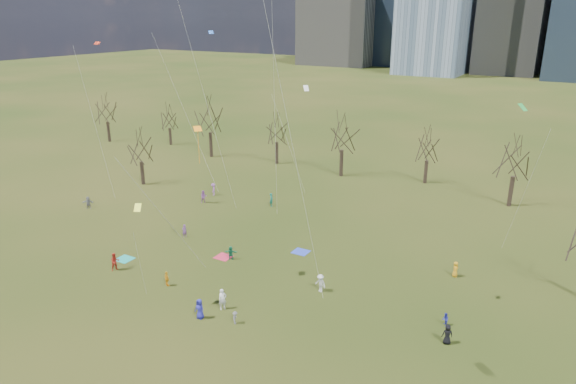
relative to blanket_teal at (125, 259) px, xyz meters
The scene contains 21 objects.
ground 14.40m from the blanket_teal, 13.90° to the right, with size 500.00×500.00×0.00m, color black.
bare_tree_row 37.02m from the blanket_teal, 67.64° to the left, with size 113.04×29.80×9.50m.
blanket_teal is the anchor object (origin of this frame).
blanket_navy 17.77m from the blanket_teal, 35.56° to the left, with size 1.60×1.50×0.03m, color blue.
blanket_crimson 9.86m from the blanket_teal, 32.95° to the left, with size 1.60×1.50×0.03m, color #C52744.
person_0 14.08m from the blanket_teal, 18.43° to the right, with size 0.84×0.55×1.71m, color navy.
person_1 14.32m from the blanket_teal, ahead, with size 0.67×0.44×1.83m, color silver.
person_2 2.47m from the blanket_teal, 62.56° to the right, with size 0.86×0.67×1.77m, color #AD2318.
person_3 16.64m from the blanket_teal, 12.63° to the right, with size 0.69×0.40×1.08m, color slate.
person_4 7.67m from the blanket_teal, 13.94° to the right, with size 0.82×0.34×1.41m, color #F5AA1B.
person_5 10.70m from the blanket_teal, 30.15° to the left, with size 1.31×0.42×1.41m, color #176947.
person_6 31.43m from the blanket_teal, ahead, with size 0.78×0.51×1.59m, color black.
person_7 7.44m from the blanket_teal, 77.70° to the left, with size 0.54×0.35×1.48m, color #77468C.
person_8 30.98m from the blanket_teal, ahead, with size 0.54×0.42×1.10m, color #2529A2.
person_9 20.26m from the blanket_teal, 12.01° to the left, with size 1.07×0.62×1.66m, color silver.
person_11 16.78m from the blanket_teal, 151.88° to the left, with size 1.45×0.46×1.56m, color slate.
person_12 32.17m from the blanket_teal, 23.77° to the left, with size 0.74×0.48×1.52m, color orange.
person_13 20.77m from the blanket_teal, 76.79° to the left, with size 0.63×0.42×1.74m, color #17685A.
person_14 17.20m from the blanket_teal, 101.74° to the left, with size 0.81×0.63×1.68m, color #8C4C99.
person_15 20.32m from the blanket_teal, 102.22° to the left, with size 1.08×0.62×1.68m, color #8C4C99.
kites_airborne 19.18m from the blanket_teal, 27.29° to the left, with size 57.68×33.09×33.06m.
Camera 1 is at (23.45, -28.30, 23.14)m, focal length 32.00 mm.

